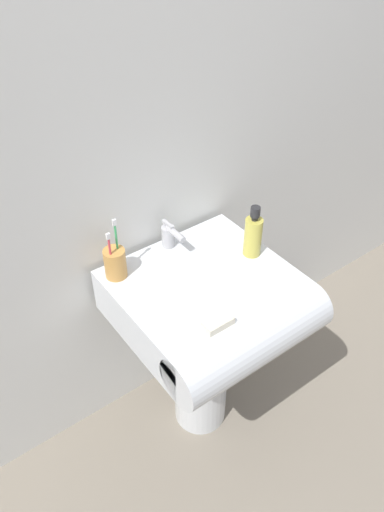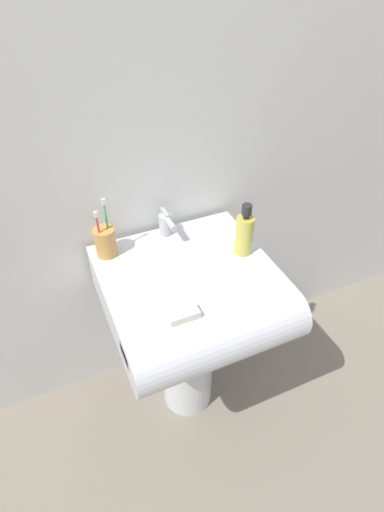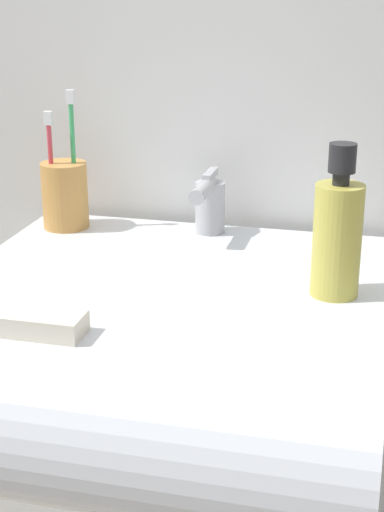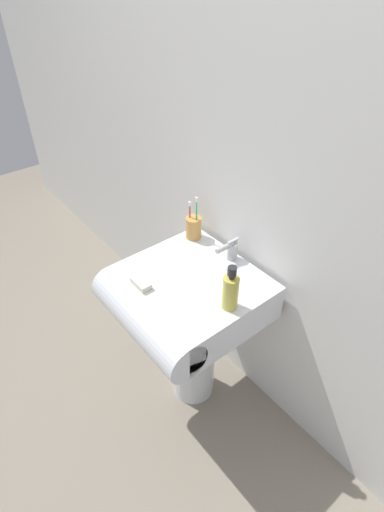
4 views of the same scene
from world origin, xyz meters
The scene contains 8 objects.
ground_plane centered at (0.00, 0.00, 0.00)m, with size 6.00×6.00×0.00m, color gray.
wall_back centered at (0.00, 0.28, 1.20)m, with size 5.00×0.05×2.40m, color silver.
sink_pedestal centered at (0.00, 0.00, 0.29)m, with size 0.20×0.20×0.59m, color white.
sink_basin centered at (0.00, -0.06, 0.67)m, with size 0.54×0.56×0.16m.
faucet centered at (0.01, 0.19, 0.80)m, with size 0.04×0.12×0.09m.
toothbrush_cup centered at (-0.21, 0.17, 0.80)m, with size 0.07×0.07×0.21m.
soap_bottle centered at (0.21, 0.00, 0.82)m, with size 0.06×0.06×0.19m.
bar_soap centered at (-0.09, -0.19, 0.76)m, with size 0.09×0.05×0.02m, color silver.
Camera 2 is at (-0.37, -0.88, 1.60)m, focal length 28.00 mm.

